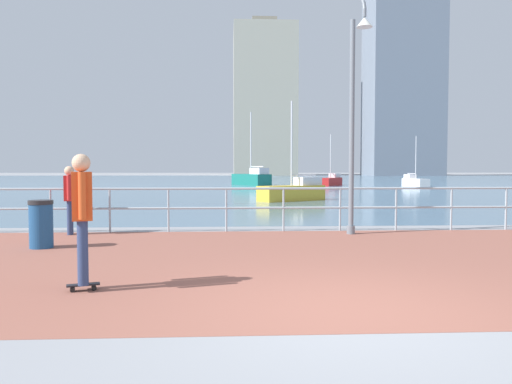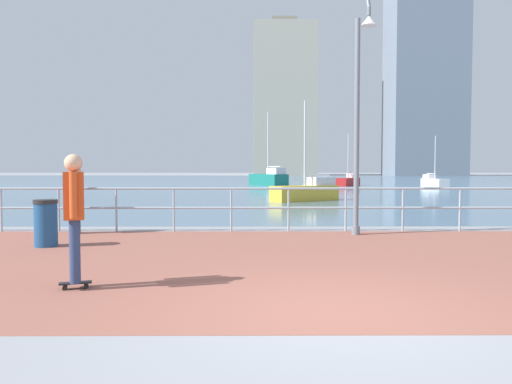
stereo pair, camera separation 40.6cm
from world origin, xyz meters
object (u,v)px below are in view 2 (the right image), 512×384
Objects in this scene: skateboarder at (74,208)px; lamppost at (360,101)px; bystander at (77,194)px; sailboat_navy at (434,182)px; sailboat_gray at (307,191)px; sailboat_red at (269,178)px; sailboat_teal at (349,181)px; trash_bin at (46,223)px.

lamppost is at bearing 46.65° from skateboarder.
sailboat_navy is (19.21, 29.28, -0.53)m from bystander.
sailboat_red is at bearing 93.03° from sailboat_gray.
trash_bin is at bearing -110.45° from sailboat_teal.
skateboarder is 0.37× the size of sailboat_gray.
sailboat_gray is at bearing 89.53° from lamppost.
trash_bin is 15.06m from sailboat_gray.
bystander is 13.38m from sailboat_gray.
lamppost is 32.42m from sailboat_teal.
sailboat_red is (3.70, 37.84, -0.42)m from skateboarder.
bystander is 0.24× the size of sailboat_red.
skateboarder is at bearing -70.73° from bystander.
sailboat_navy is 0.94× the size of sailboat_teal.
sailboat_navy is 7.03m from sailboat_teal.
sailboat_navy is 0.65× the size of sailboat_red.
bystander is 33.76m from sailboat_teal.
lamppost is at bearing -3.50° from bystander.
sailboat_teal is (10.61, 36.75, -0.61)m from skateboarder.
skateboarder is at bearing -116.55° from sailboat_navy.
sailboat_gray is at bearing -86.97° from sailboat_red.
lamppost is 32.36m from sailboat_navy.
sailboat_gray reaches higher than skateboarder.
skateboarder is 3.93m from trash_bin.
sailboat_navy is (17.33, 34.67, -0.64)m from skateboarder.
skateboarder is at bearing -133.35° from lamppost.
sailboat_navy reaches higher than bystander.
sailboat_gray is (4.81, 16.97, -0.59)m from skateboarder.
sailboat_gray is (6.69, 11.58, -0.49)m from bystander.
trash_bin is at bearing -166.69° from lamppost.
skateboarder is 38.02m from sailboat_red.
sailboat_red reaches higher than sailboat_navy.
lamppost reaches higher than sailboat_teal.
bystander is (-1.89, 5.39, -0.11)m from skateboarder.
trash_bin is at bearing -87.85° from bystander.
trash_bin is (-6.52, -1.54, -2.60)m from lamppost.
sailboat_navy is at bearing 63.45° from skateboarder.
sailboat_teal is 6.99m from sailboat_red.
skateboarder is 38.76m from sailboat_navy.
sailboat_gray is (1.10, -20.87, -0.18)m from sailboat_red.
sailboat_red is (-6.91, 1.09, 0.20)m from sailboat_teal.
trash_bin is at bearing -99.11° from sailboat_red.
sailboat_navy is (12.62, 29.68, -2.67)m from lamppost.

